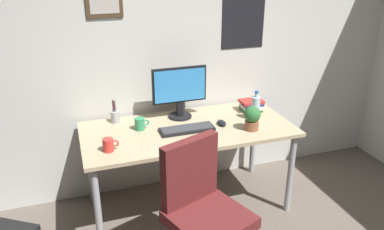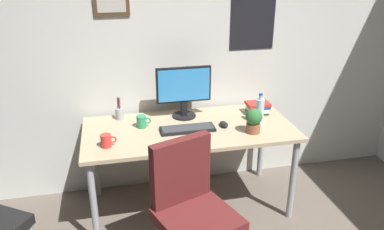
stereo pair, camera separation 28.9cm
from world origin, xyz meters
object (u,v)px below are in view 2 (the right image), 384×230
(potted_plant, at_px, (254,120))
(pen_cup, at_px, (120,113))
(computer_mouse, at_px, (224,124))
(water_bottle, at_px, (260,110))
(coffee_mug_near, at_px, (142,122))
(office_chair, at_px, (191,205))
(book_stack_left, at_px, (258,108))
(coffee_mug_far, at_px, (106,141))
(monitor, at_px, (184,90))
(keyboard, at_px, (188,129))

(potted_plant, bearing_deg, pen_cup, 153.96)
(computer_mouse, relative_size, water_bottle, 0.44)
(potted_plant, bearing_deg, coffee_mug_near, 161.23)
(office_chair, height_order, book_stack_left, office_chair)
(computer_mouse, relative_size, coffee_mug_near, 0.95)
(coffee_mug_far, distance_m, book_stack_left, 1.34)
(office_chair, bearing_deg, coffee_mug_far, 133.90)
(water_bottle, distance_m, book_stack_left, 0.21)
(office_chair, xyz_separation_m, monitor, (0.15, 0.95, 0.45))
(office_chair, relative_size, book_stack_left, 4.82)
(monitor, height_order, keyboard, monitor)
(monitor, height_order, pen_cup, monitor)
(monitor, bearing_deg, potted_plant, -42.85)
(keyboard, relative_size, coffee_mug_far, 3.76)
(coffee_mug_near, bearing_deg, water_bottle, -6.80)
(water_bottle, height_order, coffee_mug_near, water_bottle)
(coffee_mug_near, height_order, book_stack_left, coffee_mug_near)
(office_chair, bearing_deg, coffee_mug_near, 105.51)
(keyboard, distance_m, computer_mouse, 0.30)
(coffee_mug_near, bearing_deg, coffee_mug_far, -134.69)
(office_chair, distance_m, book_stack_left, 1.21)
(office_chair, xyz_separation_m, potted_plant, (0.61, 0.53, 0.32))
(coffee_mug_near, height_order, potted_plant, potted_plant)
(computer_mouse, relative_size, book_stack_left, 0.56)
(monitor, height_order, computer_mouse, monitor)
(computer_mouse, distance_m, potted_plant, 0.26)
(monitor, bearing_deg, computer_mouse, -44.71)
(monitor, xyz_separation_m, potted_plant, (0.46, -0.43, -0.13))
(office_chair, bearing_deg, pen_cup, 111.02)
(office_chair, distance_m, keyboard, 0.72)
(computer_mouse, bearing_deg, keyboard, -177.56)
(coffee_mug_near, bearing_deg, computer_mouse, -11.03)
(water_bottle, bearing_deg, computer_mouse, -177.70)
(coffee_mug_near, distance_m, potted_plant, 0.88)
(potted_plant, bearing_deg, computer_mouse, 140.06)
(office_chair, bearing_deg, potted_plant, 40.86)
(monitor, xyz_separation_m, pen_cup, (-0.54, 0.06, -0.19))
(monitor, relative_size, coffee_mug_near, 3.96)
(monitor, height_order, coffee_mug_near, monitor)
(keyboard, xyz_separation_m, computer_mouse, (0.30, 0.01, 0.01))
(computer_mouse, bearing_deg, potted_plant, -39.94)
(keyboard, bearing_deg, potted_plant, -16.50)
(pen_cup, distance_m, book_stack_left, 1.18)
(coffee_mug_far, distance_m, pen_cup, 0.50)
(potted_plant, height_order, pen_cup, pen_cup)
(coffee_mug_far, height_order, potted_plant, potted_plant)
(monitor, xyz_separation_m, book_stack_left, (0.64, -0.07, -0.19))
(coffee_mug_far, xyz_separation_m, potted_plant, (1.11, 0.00, 0.06))
(keyboard, height_order, book_stack_left, book_stack_left)
(office_chair, relative_size, water_bottle, 3.76)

